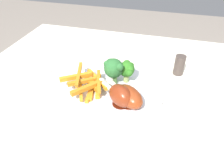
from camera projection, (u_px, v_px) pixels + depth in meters
name	position (u px, v px, depth m)	size (l,w,h in m)	color
dining_table	(126.00, 137.00, 0.58)	(0.96, 0.89, 0.71)	silver
dinner_plate	(112.00, 92.00, 0.56)	(0.26, 0.26, 0.01)	silver
broccoli_floret_front	(127.00, 69.00, 0.56)	(0.04, 0.05, 0.06)	#91A05C
broccoli_floret_middle	(114.00, 68.00, 0.55)	(0.05, 0.06, 0.07)	#73B156
carrot_fries_pile	(89.00, 83.00, 0.55)	(0.13, 0.13, 0.03)	orange
chicken_drumstick_near	(119.00, 95.00, 0.50)	(0.11, 0.10, 0.05)	#51180B
chicken_drumstick_far	(126.00, 95.00, 0.51)	(0.11, 0.11, 0.04)	#5C1E0C
napkin	(13.00, 79.00, 0.61)	(0.17, 0.14, 0.00)	white
pepper_shaker	(179.00, 65.00, 0.62)	(0.03, 0.03, 0.06)	#423833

